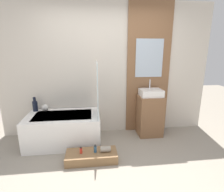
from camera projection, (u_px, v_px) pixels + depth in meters
ground_plane at (118, 182)px, 2.30m from camera, size 12.00×12.00×0.00m
wall_tiled_back at (107, 70)px, 3.49m from camera, size 4.20×0.06×2.60m
wall_wood_accent at (148, 69)px, 3.53m from camera, size 0.88×0.04×2.60m
bathtub at (64, 129)px, 3.24m from camera, size 1.31×0.77×0.55m
glass_shower_screen at (97, 90)px, 3.01m from camera, size 0.01×0.49×0.95m
wooden_step_bench at (92, 156)px, 2.75m from camera, size 0.80×0.34×0.14m
vanity_cabinet at (150, 115)px, 3.55m from camera, size 0.47×0.42×0.81m
sink at (151, 93)px, 3.43m from camera, size 0.42×0.34×0.32m
vase_tall_dark at (35, 105)px, 3.35m from camera, size 0.09×0.09×0.27m
vase_round_light at (45, 108)px, 3.37m from camera, size 0.13×0.13×0.13m
bottle_soap_primary at (81, 150)px, 2.70m from camera, size 0.04×0.04×0.10m
bottle_soap_secondary at (95, 149)px, 2.72m from camera, size 0.04×0.04×0.12m
towel_roll at (105, 149)px, 2.75m from camera, size 0.16×0.09×0.09m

